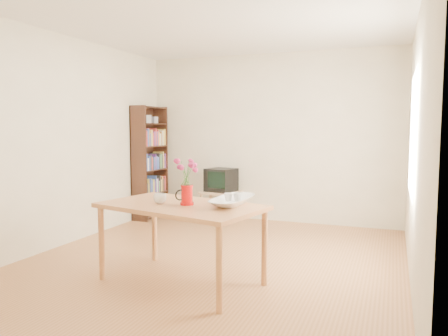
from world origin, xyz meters
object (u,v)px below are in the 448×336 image
at_px(table, 181,212).
at_px(mug, 160,199).
at_px(pitcher, 187,196).
at_px(bowl, 232,183).
at_px(television, 221,180).

xyz_separation_m(table, mug, (-0.20, -0.04, 0.12)).
relative_size(table, pitcher, 8.71).
bearing_deg(mug, bowl, 169.76).
distance_m(pitcher, television, 2.83).
height_order(pitcher, bowl, bowl).
height_order(mug, television, mug).
distance_m(table, television, 2.81).
bearing_deg(table, bowl, 31.04).
distance_m(mug, television, 2.81).
bearing_deg(mug, table, 164.26).
bearing_deg(bowl, pitcher, -158.95).
height_order(table, mug, mug).
distance_m(table, bowl, 0.56).
xyz_separation_m(table, pitcher, (0.06, -0.00, 0.16)).
xyz_separation_m(bowl, television, (-1.13, 2.58, -0.31)).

